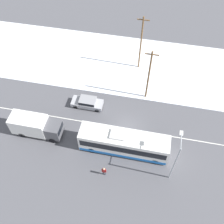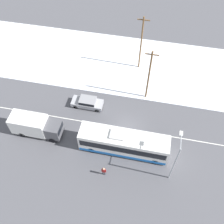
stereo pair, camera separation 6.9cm
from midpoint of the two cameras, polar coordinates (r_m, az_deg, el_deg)
The scene contains 10 objects.
ground_plane at distance 35.82m, azimuth 2.94°, elevation -3.65°, with size 120.00×120.00×0.00m, color #4C4C51.
snow_lot at distance 44.04m, azimuth 5.77°, elevation 9.97°, with size 80.00×14.16×0.12m.
lane_marking_center at distance 35.82m, azimuth 2.94°, elevation -3.65°, with size 60.00×0.12×0.00m.
city_bus at distance 32.68m, azimuth 2.53°, elevation -6.75°, with size 11.04×2.57×3.42m.
box_truck at distance 35.49m, azimuth -16.43°, elevation -2.83°, with size 6.61×2.30×3.04m.
sedan_car at distance 37.68m, azimuth -5.43°, elevation 2.12°, with size 4.50×1.80×1.47m.
pedestrian_at_stop at distance 31.70m, azimuth -1.83°, elevation -12.67°, with size 0.58×0.26×1.61m.
streetlamp at distance 29.45m, azimuth 13.74°, elevation -9.45°, with size 0.36×2.35×6.97m.
utility_pole_roadside at distance 36.27m, azimuth 7.96°, elevation 7.93°, with size 1.80×0.24×8.64m.
utility_pole_snowlot at distance 40.77m, azimuth 6.26°, elevation 14.67°, with size 1.80×0.24×9.30m.
Camera 1 is at (2.12, -19.76, 29.81)m, focal length 42.00 mm.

